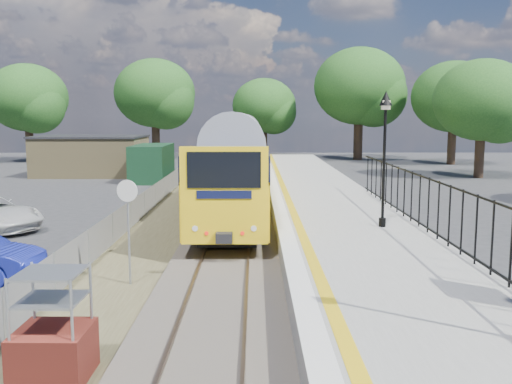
{
  "coord_description": "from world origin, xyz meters",
  "views": [
    {
      "loc": [
        0.93,
        -13.18,
        4.65
      ],
      "look_at": [
        0.98,
        6.72,
        2.0
      ],
      "focal_mm": 40.0,
      "sensor_mm": 36.0,
      "label": 1
    }
  ],
  "objects_px": {
    "victorian_lamp_north": "(385,127)",
    "train": "(241,151)",
    "brick_plinth": "(53,328)",
    "speed_sign": "(128,214)"
  },
  "relations": [
    {
      "from": "victorian_lamp_north",
      "to": "train",
      "type": "height_order",
      "value": "victorian_lamp_north"
    },
    {
      "from": "brick_plinth",
      "to": "speed_sign",
      "type": "height_order",
      "value": "speed_sign"
    },
    {
      "from": "victorian_lamp_north",
      "to": "brick_plinth",
      "type": "relative_size",
      "value": 2.28
    },
    {
      "from": "victorian_lamp_north",
      "to": "train",
      "type": "bearing_deg",
      "value": 106.02
    },
    {
      "from": "train",
      "to": "brick_plinth",
      "type": "relative_size",
      "value": 20.2
    },
    {
      "from": "victorian_lamp_north",
      "to": "speed_sign",
      "type": "distance_m",
      "value": 9.04
    },
    {
      "from": "victorian_lamp_north",
      "to": "speed_sign",
      "type": "relative_size",
      "value": 1.55
    },
    {
      "from": "speed_sign",
      "to": "brick_plinth",
      "type": "bearing_deg",
      "value": -78.62
    },
    {
      "from": "victorian_lamp_north",
      "to": "brick_plinth",
      "type": "distance_m",
      "value": 12.89
    },
    {
      "from": "brick_plinth",
      "to": "speed_sign",
      "type": "bearing_deg",
      "value": 88.92
    }
  ]
}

